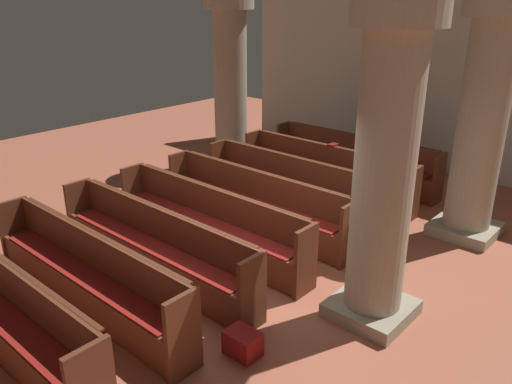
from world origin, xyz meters
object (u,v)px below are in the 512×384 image
object	(u,v)px
pew_row_3	(254,200)
pew_row_7	(1,308)
pillar_aisle_rear	(385,167)
pew_row_1	(325,170)
pew_row_5	(153,243)
pillar_far_side	(230,81)
lectern	(397,150)
pew_row_6	(86,272)
kneeler_box_red	(243,343)
hymn_book	(333,145)
pew_row_2	(292,184)
pillar_aisle_side	(483,119)
pew_row_4	(208,220)
pew_row_0	(353,158)

from	to	relation	value
pew_row_3	pew_row_7	distance (m)	4.06
pew_row_3	pillar_aisle_rear	xyz separation A→B (m)	(2.68, -0.88, 1.38)
pew_row_1	pew_row_5	distance (m)	4.06
pillar_far_side	lectern	bearing A→B (deg)	35.42
pew_row_6	kneeler_box_red	world-z (taller)	pew_row_6
pew_row_5	hymn_book	bearing A→B (deg)	89.63
pew_row_1	pew_row_2	world-z (taller)	same
pew_row_2	pew_row_3	bearing A→B (deg)	-90.00
pew_row_3	pillar_aisle_side	bearing A→B (deg)	38.26
pew_row_6	pillar_aisle_side	size ratio (longest dim) A/B	1.01
pew_row_6	pew_row_4	bearing A→B (deg)	90.00
pew_row_5	pillar_aisle_rear	bearing A→B (deg)	23.20
pew_row_1	pillar_far_side	distance (m)	2.98
pew_row_3	pew_row_7	xyz separation A→B (m)	(0.00, -4.06, 0.00)
pew_row_1	pillar_aisle_rear	bearing A→B (deg)	-47.34
pillar_aisle_rear	pew_row_7	bearing A→B (deg)	-130.15
pew_row_4	lectern	world-z (taller)	lectern
pew_row_6	pew_row_7	world-z (taller)	same
pew_row_2	pillar_far_side	size ratio (longest dim) A/B	1.01
pew_row_6	lectern	xyz separation A→B (m)	(0.33, 7.34, -0.05)
pew_row_0	pew_row_5	world-z (taller)	same
pew_row_3	kneeler_box_red	bearing A→B (deg)	-50.41
lectern	hymn_book	distance (m)	2.16
hymn_book	pew_row_3	bearing A→B (deg)	-90.71
pew_row_0	pew_row_4	bearing A→B (deg)	-90.00
pew_row_7	kneeler_box_red	distance (m)	2.61
pew_row_6	kneeler_box_red	xyz separation A→B (m)	(2.01, 0.61, -0.37)
hymn_book	pew_row_7	bearing A→B (deg)	-90.25
pew_row_5	pillar_aisle_rear	xyz separation A→B (m)	(2.68, 1.15, 1.38)
pew_row_5	hymn_book	world-z (taller)	hymn_book
pew_row_4	pew_row_5	bearing A→B (deg)	-90.00
pew_row_4	pew_row_7	bearing A→B (deg)	-90.00
hymn_book	lectern	bearing A→B (deg)	81.77
pillar_aisle_side	lectern	xyz separation A→B (m)	(-2.35, 2.18, -1.43)
pew_row_2	pew_row_4	xyz separation A→B (m)	(0.00, -2.03, 0.00)
pew_row_0	pew_row_2	bearing A→B (deg)	-90.00
pillar_aisle_rear	kneeler_box_red	size ratio (longest dim) A/B	9.74
pew_row_1	pew_row_7	bearing A→B (deg)	-90.00
pew_row_4	pillar_aisle_side	bearing A→B (deg)	49.41
pew_row_7	pillar_far_side	xyz separation A→B (m)	(-2.63, 6.25, 1.38)
pew_row_7	hymn_book	world-z (taller)	hymn_book
pew_row_0	hymn_book	bearing A→B (deg)	-88.11
pew_row_6	pillar_far_side	world-z (taller)	pillar_far_side
pew_row_1	hymn_book	size ratio (longest dim) A/B	18.71
pew_row_0	pew_row_2	xyz separation A→B (m)	(0.00, -2.03, 0.00)
pew_row_4	pillar_far_side	world-z (taller)	pillar_far_side
pew_row_5	pillar_aisle_side	bearing A→B (deg)	57.10
pew_row_4	pew_row_7	xyz separation A→B (m)	(0.00, -3.04, 0.00)
pew_row_6	hymn_book	world-z (taller)	hymn_book
pew_row_4	pew_row_0	bearing A→B (deg)	90.00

